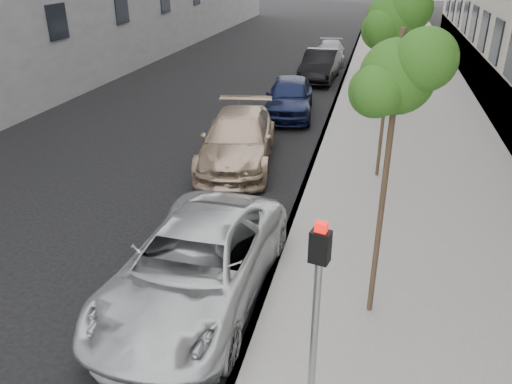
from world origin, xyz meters
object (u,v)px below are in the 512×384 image
at_px(tree_far, 391,24).
at_px(minivan, 195,266).
at_px(sedan_blue, 290,96).
at_px(sedan_black, 320,65).
at_px(tree_mid, 395,19).
at_px(sedan_rear, 330,52).
at_px(suv, 238,139).
at_px(signal_pole, 316,304).
at_px(tree_near, 399,78).

xyz_separation_m(tree_far, minivan, (-3.33, -13.29, -2.97)).
height_order(sedan_blue, sedan_black, sedan_blue).
xyz_separation_m(sedan_blue, sedan_black, (0.45, 6.88, -0.01)).
bearing_deg(tree_mid, sedan_blue, 122.07).
distance_m(sedan_black, sedan_rear, 5.21).
xyz_separation_m(minivan, sedan_black, (0.00, 19.70, 0.02)).
height_order(tree_mid, minivan, tree_mid).
bearing_deg(tree_far, sedan_black, 117.43).
bearing_deg(suv, tree_mid, -13.16).
bearing_deg(suv, signal_pole, -77.46).
distance_m(minivan, sedan_rear, 24.90).
relative_size(tree_near, tree_far, 1.13).
bearing_deg(sedan_blue, tree_mid, -64.59).
bearing_deg(signal_pole, sedan_rear, 108.16).
relative_size(minivan, suv, 1.02).
relative_size(tree_mid, tree_far, 1.19).
xyz_separation_m(tree_mid, signal_pole, (-0.78, -9.14, -2.49)).
distance_m(sedan_blue, sedan_rear, 12.09).
height_order(tree_near, minivan, tree_near).
height_order(signal_pole, sedan_rear, signal_pole).
distance_m(suv, sedan_rear, 17.80).
distance_m(signal_pole, suv, 10.26).
height_order(tree_far, sedan_rear, tree_far).
height_order(tree_far, sedan_black, tree_far).
xyz_separation_m(tree_mid, sedan_black, (-3.33, 12.91, -3.81)).
bearing_deg(tree_mid, sedan_black, 104.45).
relative_size(tree_far, suv, 0.82).
height_order(tree_far, minivan, tree_far).
xyz_separation_m(tree_mid, suv, (-4.46, 0.35, -3.81)).
bearing_deg(suv, tree_far, 45.38).
height_order(signal_pole, minivan, signal_pole).
bearing_deg(sedan_blue, suv, -103.50).
height_order(tree_near, sedan_rear, tree_near).
relative_size(sedan_black, sedan_rear, 1.10).
height_order(tree_far, sedan_blue, tree_far).
height_order(tree_near, suv, tree_near).
bearing_deg(tree_mid, suv, 175.49).
bearing_deg(minivan, suv, 100.63).
height_order(tree_far, signal_pole, tree_far).
bearing_deg(sedan_black, sedan_rear, 92.14).
distance_m(tree_mid, sedan_rear, 18.84).
bearing_deg(sedan_black, minivan, -87.86).
height_order(tree_mid, tree_far, tree_mid).
xyz_separation_m(suv, sedan_rear, (1.13, 17.76, -0.16)).
xyz_separation_m(minivan, sedan_rear, (0.00, 24.90, -0.14)).
bearing_deg(sedan_blue, sedan_rear, 81.20).
bearing_deg(sedan_rear, tree_far, -78.50).
distance_m(minivan, sedan_black, 19.70).
bearing_deg(suv, sedan_black, 76.19).
relative_size(tree_mid, sedan_rear, 1.22).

